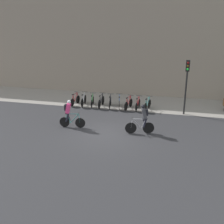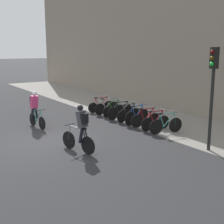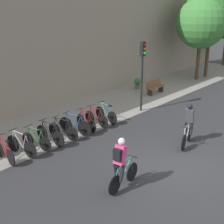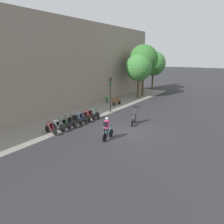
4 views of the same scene
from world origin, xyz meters
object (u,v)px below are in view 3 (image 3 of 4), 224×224
(parked_bike_8, at_px, (106,114))
(bench, at_px, (155,87))
(parked_bike_4, at_px, (63,130))
(potted_plant, at_px, (137,83))
(cyclist_pink, at_px, (121,163))
(parked_bike_3, at_px, (50,135))
(parked_bike_5, at_px, (75,125))
(parked_bike_6, at_px, (86,122))
(cyclist_grey, at_px, (189,123))
(parked_bike_7, at_px, (96,118))
(parked_bike_1, at_px, (21,145))
(parked_bike_0, at_px, (5,152))
(parked_bike_2, at_px, (36,140))
(traffic_light_pole, at_px, (142,64))

(parked_bike_8, bearing_deg, bench, 10.77)
(parked_bike_4, xyz_separation_m, potted_plant, (9.27, 2.83, 0.05))
(bench, bearing_deg, cyclist_pink, -151.62)
(parked_bike_3, bearing_deg, parked_bike_5, 0.02)
(parked_bike_6, height_order, bench, parked_bike_6)
(cyclist_grey, bearing_deg, parked_bike_7, 102.16)
(parked_bike_3, height_order, parked_bike_7, parked_bike_3)
(parked_bike_5, distance_m, potted_plant, 9.02)
(parked_bike_1, xyz_separation_m, bench, (11.09, 1.17, 0.06))
(parked_bike_0, distance_m, parked_bike_2, 1.41)
(parked_bike_7, bearing_deg, parked_bike_1, 180.00)
(cyclist_pink, xyz_separation_m, bench, (10.46, 5.65, -0.48))
(parked_bike_3, xyz_separation_m, potted_plant, (9.97, 2.83, 0.03))
(parked_bike_4, relative_size, bench, 0.98)
(parked_bike_2, relative_size, parked_bike_4, 0.95)
(parked_bike_3, distance_m, traffic_light_pole, 6.52)
(parked_bike_0, xyz_separation_m, parked_bike_4, (2.81, 0.00, 0.01))
(parked_bike_3, distance_m, parked_bike_7, 2.81)
(parked_bike_4, bearing_deg, parked_bike_5, 0.05)
(parked_bike_1, xyz_separation_m, traffic_light_pole, (7.53, -0.28, 2.21))
(parked_bike_1, relative_size, parked_bike_4, 1.04)
(potted_plant, bearing_deg, parked_bike_5, -161.72)
(parked_bike_1, distance_m, parked_bike_5, 2.81)
(bench, bearing_deg, parked_bike_7, -170.31)
(parked_bike_5, bearing_deg, cyclist_pink, -115.92)
(parked_bike_0, height_order, parked_bike_2, same)
(cyclist_pink, height_order, traffic_light_pole, traffic_light_pole)
(parked_bike_6, distance_m, parked_bike_7, 0.70)
(cyclist_grey, bearing_deg, bench, 43.14)
(parked_bike_5, relative_size, parked_bike_7, 1.08)
(parked_bike_1, relative_size, parked_bike_3, 0.96)
(parked_bike_5, bearing_deg, parked_bike_2, -179.99)
(parked_bike_0, distance_m, parked_bike_5, 3.52)
(parked_bike_5, bearing_deg, parked_bike_3, -179.98)
(parked_bike_0, distance_m, bench, 11.86)
(parked_bike_5, xyz_separation_m, bench, (8.28, 1.17, 0.05))
(cyclist_grey, distance_m, parked_bike_7, 4.52)
(parked_bike_5, xyz_separation_m, parked_bike_7, (1.40, -0.00, -0.03))
(cyclist_grey, height_order, parked_bike_6, cyclist_grey)
(cyclist_grey, height_order, potted_plant, cyclist_grey)
(parked_bike_0, xyz_separation_m, parked_bike_8, (5.62, 0.00, 0.02))
(parked_bike_1, distance_m, parked_bike_6, 3.51)
(cyclist_grey, relative_size, parked_bike_6, 1.13)
(parked_bike_2, height_order, parked_bike_7, parked_bike_7)
(potted_plant, bearing_deg, parked_bike_1, -166.03)
(parked_bike_7, relative_size, bench, 0.96)
(parked_bike_1, height_order, parked_bike_2, parked_bike_1)
(parked_bike_5, relative_size, parked_bike_6, 1.10)
(parked_bike_0, bearing_deg, parked_bike_5, 0.01)
(cyclist_pink, relative_size, bench, 1.06)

